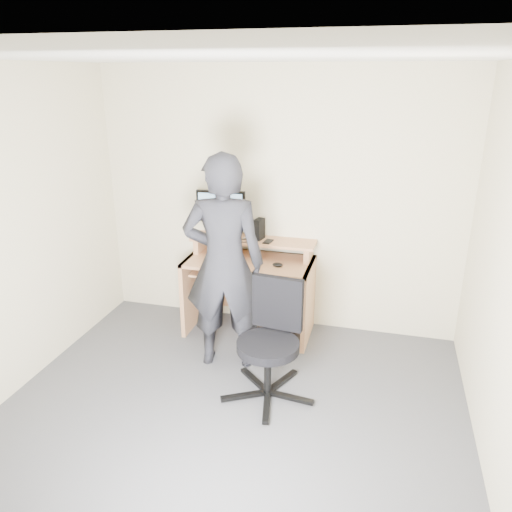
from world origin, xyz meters
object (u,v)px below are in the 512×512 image
at_px(office_chair, 271,336).
at_px(monitor, 221,209).
at_px(desk, 251,277).
at_px(person, 224,264).

bearing_deg(office_chair, monitor, 131.58).
xyz_separation_m(desk, monitor, (-0.32, 0.09, 0.63)).
distance_m(office_chair, person, 0.73).
bearing_deg(desk, office_chair, -66.69).
relative_size(monitor, person, 0.26).
bearing_deg(office_chair, desk, 120.21).
height_order(monitor, office_chair, monitor).
distance_m(monitor, person, 0.84).
relative_size(desk, office_chair, 1.31).
xyz_separation_m(desk, office_chair, (0.43, -1.01, -0.05)).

